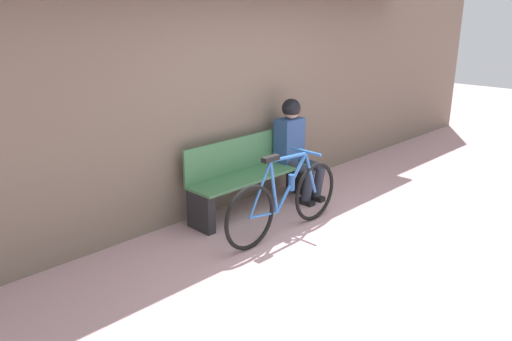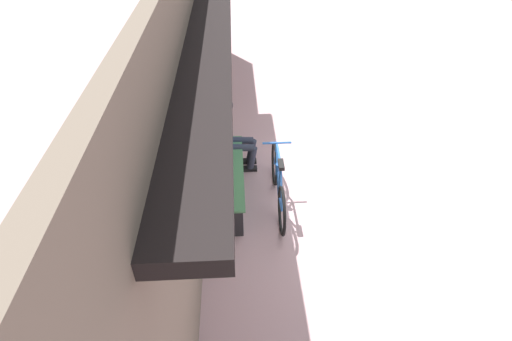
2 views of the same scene
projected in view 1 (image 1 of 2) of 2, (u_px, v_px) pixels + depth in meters
ground_plane at (398, 265)px, 4.58m from camera, size 24.00×24.00×0.00m
storefront_wall at (229, 64)px, 5.58m from camera, size 12.00×0.56×3.20m
park_bench_near at (251, 176)px, 5.79m from camera, size 1.71×0.42×0.85m
bicycle at (285, 200)px, 5.14m from camera, size 1.67×0.40×0.89m
person_seated at (295, 142)px, 6.06m from camera, size 0.34×0.59×1.23m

